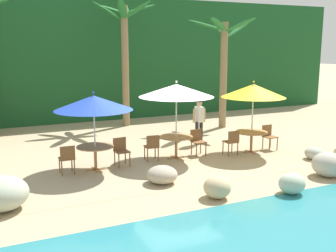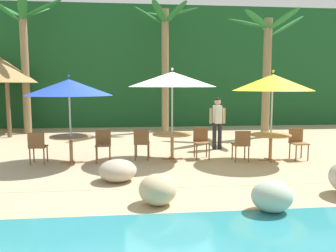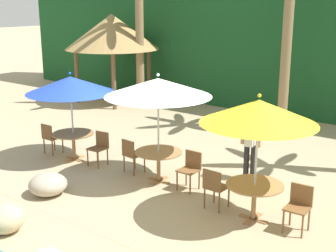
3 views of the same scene
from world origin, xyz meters
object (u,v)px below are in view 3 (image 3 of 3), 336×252
object	(u,v)px
dining_table_yellow	(254,190)
umbrella_yellow	(259,112)
chair_yellow_inland	(215,186)
chair_blue_seaward	(100,146)
waiter_in_white	(251,140)
chair_yellow_seaward	(299,204)
chair_white_seaward	(191,167)
dining_table_blue	(73,138)
dining_table_white	(159,157)
umbrella_blue	(70,85)
palm_tree_nearest	(139,10)
chair_blue_inland	(50,137)
umbrella_white	(158,87)
palapa_hut	(112,32)
palm_tree_second	(289,13)
chair_white_inland	(131,154)

from	to	relation	value
dining_table_yellow	umbrella_yellow	bearing A→B (deg)	90.00
chair_yellow_inland	chair_blue_seaward	bearing A→B (deg)	172.76
umbrella_yellow	dining_table_yellow	distance (m)	1.55
waiter_in_white	chair_yellow_seaward	bearing A→B (deg)	-41.96
chair_white_seaward	chair_blue_seaward	bearing A→B (deg)	-177.58
dining_table_blue	waiter_in_white	size ratio (longest dim) A/B	0.65
dining_table_white	chair_white_seaward	xyz separation A→B (m)	(0.85, 0.09, -0.10)
umbrella_blue	waiter_in_white	size ratio (longest dim) A/B	1.39
chair_blue_seaward	dining_table_white	distance (m)	1.92
chair_blue_seaward	umbrella_yellow	distance (m)	4.92
umbrella_yellow	palm_tree_nearest	distance (m)	10.60
chair_blue_inland	dining_table_white	distance (m)	3.62
umbrella_white	dining_table_white	size ratio (longest dim) A/B	2.34
chair_yellow_inland	waiter_in_white	distance (m)	1.97
dining_table_yellow	chair_yellow_inland	world-z (taller)	chair_yellow_inland
chair_blue_inland	palapa_hut	xyz separation A→B (m)	(-3.51, 6.16, 2.37)
umbrella_white	dining_table_white	world-z (taller)	umbrella_white
chair_white_seaward	waiter_in_white	bearing A→B (deg)	58.80
chair_yellow_inland	waiter_in_white	world-z (taller)	waiter_in_white
palm_tree_second	palapa_hut	distance (m)	7.55
dining_table_blue	chair_white_inland	bearing A→B (deg)	5.14
palapa_hut	dining_table_white	bearing A→B (deg)	-39.67
umbrella_white	chair_yellow_seaward	world-z (taller)	umbrella_white
umbrella_white	palapa_hut	bearing A→B (deg)	140.33
chair_white_seaward	chair_yellow_inland	size ratio (longest dim) A/B	1.00
chair_white_seaward	chair_yellow_inland	distance (m)	1.16
palapa_hut	chair_yellow_seaward	bearing A→B (deg)	-30.24
chair_blue_inland	chair_white_seaward	xyz separation A→B (m)	(4.46, 0.34, 0.00)
dining_table_white	waiter_in_white	distance (m)	2.19
chair_white_seaward	umbrella_yellow	xyz separation A→B (m)	(1.85, -0.53, 1.65)
dining_table_blue	dining_table_white	bearing A→B (deg)	3.41
umbrella_blue	chair_white_seaward	bearing A→B (deg)	4.02
chair_yellow_seaward	chair_yellow_inland	size ratio (longest dim) A/B	1.00
umbrella_blue	chair_blue_seaward	bearing A→B (deg)	9.18
dining_table_blue	dining_table_yellow	xyz separation A→B (m)	(5.46, -0.28, 0.00)
umbrella_blue	chair_blue_seaward	world-z (taller)	umbrella_blue
chair_blue_seaward	palapa_hut	bearing A→B (deg)	131.25
waiter_in_white	chair_blue_seaward	bearing A→B (deg)	-158.17
umbrella_yellow	chair_yellow_seaward	size ratio (longest dim) A/B	2.88
chair_blue_seaward	dining_table_yellow	xyz separation A→B (m)	(4.62, -0.41, 0.10)
dining_table_white	waiter_in_white	size ratio (longest dim) A/B	0.65
dining_table_blue	palapa_hut	size ratio (longest dim) A/B	0.28
dining_table_white	umbrella_white	bearing A→B (deg)	0.00
chair_white_inland	palm_tree_nearest	size ratio (longest dim) A/B	0.15
chair_white_inland	palm_tree_nearest	xyz separation A→B (m)	(-4.78, 5.91, 3.27)
umbrella_blue	umbrella_yellow	bearing A→B (deg)	-2.89
dining_table_white	chair_yellow_seaward	xyz separation A→B (m)	(3.55, -0.31, -0.10)
chair_blue_seaward	palm_tree_nearest	size ratio (longest dim) A/B	0.15
chair_yellow_seaward	palapa_hut	xyz separation A→B (m)	(-10.66, 6.21, 2.37)
dining_table_white	chair_blue_inland	bearing A→B (deg)	-175.98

